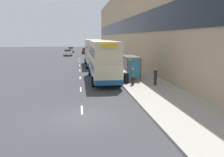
% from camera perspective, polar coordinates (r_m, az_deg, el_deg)
% --- Properties ---
extents(ground_plane, '(220.00, 220.00, 0.00)m').
position_cam_1_polar(ground_plane, '(15.15, -6.81, -8.78)').
color(ground_plane, '#38383D').
extents(pavement, '(5.00, 93.00, 0.14)m').
position_cam_1_polar(pavement, '(53.51, -0.52, 4.50)').
color(pavement, '#A39E93').
rests_on(pavement, ground_plane).
extents(terrace_facade, '(3.10, 93.00, 14.99)m').
position_cam_1_polar(terrace_facade, '(54.02, 3.78, 12.40)').
color(terrace_facade, tan).
rests_on(terrace_facade, ground_plane).
extents(lane_mark_0, '(0.12, 2.00, 0.01)m').
position_cam_1_polar(lane_mark_0, '(16.61, -6.90, -7.11)').
color(lane_mark_0, silver).
rests_on(lane_mark_0, ground_plane).
extents(lane_mark_1, '(0.12, 2.00, 0.01)m').
position_cam_1_polar(lane_mark_1, '(22.95, -7.15, -2.47)').
color(lane_mark_1, silver).
rests_on(lane_mark_1, ground_plane).
extents(lane_mark_2, '(0.12, 2.00, 0.01)m').
position_cam_1_polar(lane_mark_2, '(29.38, -7.29, 0.16)').
color(lane_mark_2, silver).
rests_on(lane_mark_2, ground_plane).
extents(lane_mark_3, '(0.12, 2.00, 0.01)m').
position_cam_1_polar(lane_mark_3, '(35.85, -7.38, 1.84)').
color(lane_mark_3, silver).
rests_on(lane_mark_3, ground_plane).
extents(lane_mark_4, '(0.12, 2.00, 0.01)m').
position_cam_1_polar(lane_mark_4, '(42.33, -7.44, 3.01)').
color(lane_mark_4, silver).
rests_on(lane_mark_4, ground_plane).
extents(lane_mark_5, '(0.12, 2.00, 0.01)m').
position_cam_1_polar(lane_mark_5, '(48.84, -7.49, 3.86)').
color(lane_mark_5, silver).
rests_on(lane_mark_5, ground_plane).
extents(lane_mark_6, '(0.12, 2.00, 0.01)m').
position_cam_1_polar(lane_mark_6, '(55.35, -7.52, 4.52)').
color(lane_mark_6, silver).
rests_on(lane_mark_6, ground_plane).
extents(bus_shelter, '(1.60, 4.20, 2.48)m').
position_cam_1_polar(bus_shelter, '(27.71, 4.71, 3.55)').
color(bus_shelter, '#4C4C51').
rests_on(bus_shelter, ground_plane).
extents(double_decker_bus_near, '(2.85, 10.72, 4.30)m').
position_cam_1_polar(double_decker_bus_near, '(27.02, -2.08, 4.29)').
color(double_decker_bus_near, beige).
rests_on(double_decker_bus_near, ground_plane).
extents(double_decker_bus_ahead, '(2.85, 11.18, 4.30)m').
position_cam_1_polar(double_decker_bus_ahead, '(41.26, -4.21, 6.07)').
color(double_decker_bus_ahead, beige).
rests_on(double_decker_bus_ahead, ground_plane).
extents(car_0, '(1.91, 4.38, 1.67)m').
position_cam_1_polar(car_0, '(79.40, -9.35, 6.56)').
color(car_0, '#B7B799').
rests_on(car_0, ground_plane).
extents(car_1, '(2.07, 4.44, 1.65)m').
position_cam_1_polar(car_1, '(64.36, -10.03, 5.87)').
color(car_1, silver).
rests_on(car_1, ground_plane).
extents(car_2, '(1.98, 4.43, 1.74)m').
position_cam_1_polar(car_2, '(71.76, -6.10, 6.35)').
color(car_2, maroon).
rests_on(car_2, ground_plane).
extents(pedestrian_at_shelter, '(0.32, 0.32, 1.64)m').
position_cam_1_polar(pedestrian_at_shelter, '(24.22, 4.75, 0.54)').
color(pedestrian_at_shelter, '#23232D').
rests_on(pedestrian_at_shelter, ground_plane).
extents(pedestrian_1, '(0.35, 0.35, 1.79)m').
position_cam_1_polar(pedestrian_1, '(31.75, 1.59, 2.84)').
color(pedestrian_1, '#23232D').
rests_on(pedestrian_1, ground_plane).
extents(pedestrian_2, '(0.32, 0.32, 1.64)m').
position_cam_1_polar(pedestrian_2, '(24.22, 9.87, 0.43)').
color(pedestrian_2, '#23232D').
rests_on(pedestrian_2, ground_plane).
extents(pedestrian_3, '(0.36, 0.36, 1.81)m').
position_cam_1_polar(pedestrian_3, '(29.66, 5.71, 2.34)').
color(pedestrian_3, '#23232D').
rests_on(pedestrian_3, ground_plane).
extents(pedestrian_4, '(0.34, 0.34, 1.72)m').
position_cam_1_polar(pedestrian_4, '(30.63, 4.68, 2.50)').
color(pedestrian_4, '#23232D').
rests_on(pedestrian_4, ground_plane).
extents(litter_bin, '(0.55, 0.55, 1.05)m').
position_cam_1_polar(litter_bin, '(25.03, 3.25, 0.14)').
color(litter_bin, black).
rests_on(litter_bin, ground_plane).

